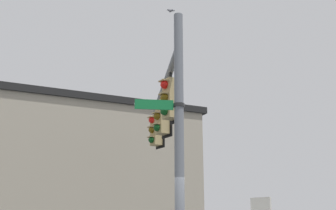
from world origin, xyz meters
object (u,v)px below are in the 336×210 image
traffic_light_mid_outer (156,130)px  bird_flying (171,11)px  traffic_light_nearest_pole (170,99)px  traffic_light_mid_inner (162,117)px  street_name_sign (165,105)px

traffic_light_mid_outer → bird_flying: (-2.91, 1.29, 2.90)m
traffic_light_nearest_pole → bird_flying: (0.58, -0.42, 2.90)m
traffic_light_nearest_pole → traffic_light_mid_inner: same height
traffic_light_mid_outer → street_name_sign: traffic_light_mid_outer is taller
traffic_light_mid_outer → street_name_sign: (-4.62, 2.58, -0.57)m
traffic_light_mid_inner → traffic_light_mid_outer: bearing=-26.1°
street_name_sign → bird_flying: bearing=-37.1°
traffic_light_mid_outer → street_name_sign: bearing=150.8°
traffic_light_nearest_pole → traffic_light_mid_outer: 3.89m
traffic_light_mid_inner → street_name_sign: traffic_light_mid_inner is taller
traffic_light_nearest_pole → traffic_light_mid_outer: same height
traffic_light_nearest_pole → bird_flying: bearing=-36.3°
traffic_light_nearest_pole → street_name_sign: size_ratio=1.30×
traffic_light_mid_inner → traffic_light_mid_outer: same height
street_name_sign → bird_flying: size_ratio=4.02×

